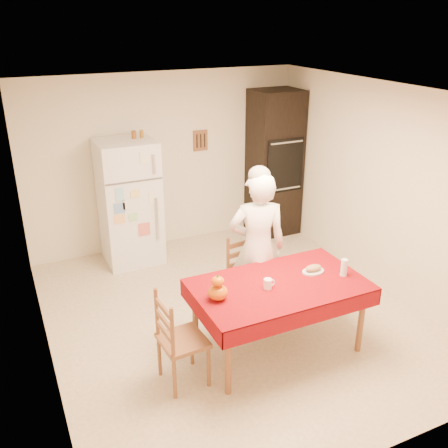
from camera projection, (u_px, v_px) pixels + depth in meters
floor at (233, 315)px, 5.75m from camera, size 4.50×4.50×0.00m
room_shell at (234, 181)px, 5.12m from camera, size 4.02×4.52×2.51m
refrigerator at (129, 202)px, 6.74m from camera, size 0.75×0.74×1.70m
oven_cabinet at (274, 164)px, 7.57m from camera, size 0.70×0.62×2.20m
dining_table at (279, 290)px, 4.91m from camera, size 1.70×1.00×0.76m
chair_far at (246, 274)px, 5.60m from camera, size 0.46×0.45×0.95m
chair_left at (176, 337)px, 4.50m from camera, size 0.43×0.44×0.95m
seated_woman at (257, 248)px, 5.41m from camera, size 0.73×0.59×1.72m
coffee_mug at (268, 284)px, 4.79m from camera, size 0.08×0.08×0.10m
pumpkin_lower at (218, 292)px, 4.60m from camera, size 0.19×0.19×0.14m
pumpkin_upper at (218, 281)px, 4.55m from camera, size 0.12×0.12×0.09m
wine_glass at (344, 267)px, 5.01m from camera, size 0.07×0.07×0.18m
bread_plate at (313, 271)px, 5.10m from camera, size 0.24×0.24×0.02m
bread_loaf at (313, 268)px, 5.08m from camera, size 0.18×0.10×0.06m
spice_jar_left at (133, 135)px, 6.48m from camera, size 0.05×0.05×0.10m
spice_jar_mid at (134, 135)px, 6.49m from camera, size 0.05×0.05×0.10m
spice_jar_right at (142, 134)px, 6.52m from camera, size 0.05×0.05×0.10m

